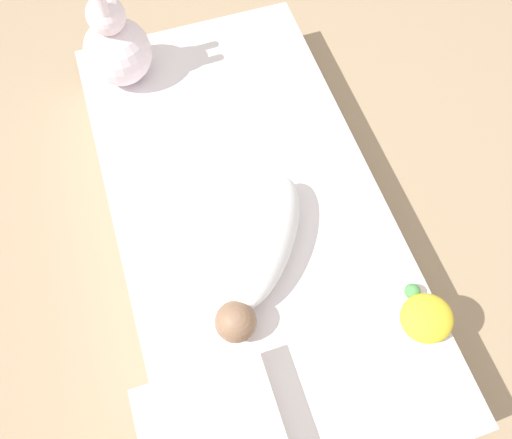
{
  "coord_description": "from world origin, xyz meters",
  "views": [
    {
      "loc": [
        -0.64,
        0.19,
        1.47
      ],
      "look_at": [
        -0.07,
        0.0,
        0.24
      ],
      "focal_mm": 35.0,
      "sensor_mm": 36.0,
      "label": 1
    }
  ],
  "objects": [
    {
      "name": "bed_mattress",
      "position": [
        0.0,
        0.0,
        0.09
      ],
      "size": [
        1.51,
        0.77,
        0.19
      ],
      "color": "white",
      "rests_on": "ground_plane"
    },
    {
      "name": "turtle_plush",
      "position": [
        -0.46,
        -0.33,
        0.22
      ],
      "size": [
        0.16,
        0.14,
        0.07
      ],
      "color": "yellow",
      "rests_on": "bed_mattress"
    },
    {
      "name": "swaddled_baby",
      "position": [
        -0.16,
        0.02,
        0.25
      ],
      "size": [
        0.45,
        0.37,
        0.13
      ],
      "rotation": [
        0.0,
        0.0,
        2.51
      ],
      "color": "white",
      "rests_on": "bed_mattress"
    },
    {
      "name": "bunny_plush",
      "position": [
        0.6,
        0.24,
        0.31
      ],
      "size": [
        0.21,
        0.21,
        0.37
      ],
      "color": "silver",
      "rests_on": "bed_mattress"
    },
    {
      "name": "ground_plane",
      "position": [
        0.0,
        0.0,
        0.0
      ],
      "size": [
        12.0,
        12.0,
        0.0
      ],
      "primitive_type": "plane",
      "color": "#9E8466"
    }
  ]
}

